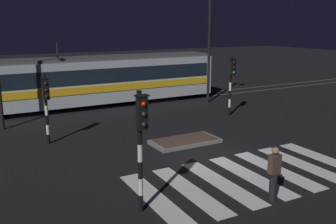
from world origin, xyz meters
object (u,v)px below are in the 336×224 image
Objects in this scene: tram at (97,80)px; pedestrian_waiting_at_kerb at (274,173)px; traffic_light_corner_far_right at (231,77)px; traffic_light_corner_far_left at (46,100)px; traffic_light_corner_near_left at (141,134)px; street_lamp_trackside_right at (212,33)px.

pedestrian_waiting_at_kerb is (0.10, -15.85, -0.87)m from tram.
traffic_light_corner_far_left is (-10.57, -0.37, -0.24)m from traffic_light_corner_far_right.
tram is (3.73, 14.60, -0.59)m from traffic_light_corner_near_left.
traffic_light_corner_far_left is at bearing -124.47° from tram.
traffic_light_corner_far_left is (-0.93, 7.81, -0.29)m from traffic_light_corner_near_left.
traffic_light_corner_far_right is 1.12× the size of traffic_light_corner_far_left.
traffic_light_corner_far_right is at bearing -106.77° from street_lamp_trackside_right.
traffic_light_corner_near_left is 1.14× the size of traffic_light_corner_far_left.
tram is (-5.90, 6.42, -0.54)m from traffic_light_corner_far_right.
traffic_light_corner_far_right reaches higher than traffic_light_corner_far_left.
traffic_light_corner_far_left is at bearing 117.74° from pedestrian_waiting_at_kerb.
tram is (4.66, 6.79, -0.30)m from traffic_light_corner_far_left.
street_lamp_trackside_right reaches higher than pedestrian_waiting_at_kerb.
traffic_light_corner_near_left reaches higher than traffic_light_corner_far_right.
traffic_light_corner_far_left is at bearing -161.24° from street_lamp_trackside_right.
street_lamp_trackside_right is (11.65, 3.96, 2.64)m from traffic_light_corner_far_left.
street_lamp_trackside_right is at bearing 47.67° from traffic_light_corner_near_left.
tram is (-6.98, 2.84, -2.94)m from street_lamp_trackside_right.
street_lamp_trackside_right is 0.45× the size of tram.
tram is at bearing 157.90° from street_lamp_trackside_right.
street_lamp_trackside_right is (10.72, 11.77, 2.34)m from traffic_light_corner_near_left.
traffic_light_corner_far_left is at bearing -177.98° from traffic_light_corner_far_right.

